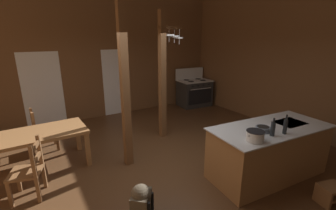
{
  "coord_description": "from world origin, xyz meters",
  "views": [
    {
      "loc": [
        -2.01,
        -3.41,
        2.44
      ],
      "look_at": [
        0.42,
        0.54,
        1.05
      ],
      "focal_mm": 24.72,
      "sensor_mm": 36.0,
      "label": 1
    }
  ],
  "objects_px": {
    "backpack": "(141,204)",
    "bottle_short_on_counter": "(273,129)",
    "kitchen_island": "(268,151)",
    "mixing_bowl_on_counter": "(263,129)",
    "stove_range": "(194,92)",
    "stockpot_on_counter": "(255,136)",
    "step_stool": "(331,193)",
    "dining_table": "(37,137)",
    "ladderback_chair_near_window": "(29,171)",
    "bottle_tall_on_counter": "(285,126)",
    "ladderback_chair_by_post": "(42,131)"
  },
  "relations": [
    {
      "from": "backpack",
      "to": "dining_table",
      "type": "bearing_deg",
      "value": 114.87
    },
    {
      "from": "backpack",
      "to": "mixing_bowl_on_counter",
      "type": "relative_size",
      "value": 2.56
    },
    {
      "from": "step_stool",
      "to": "bottle_tall_on_counter",
      "type": "distance_m",
      "value": 1.17
    },
    {
      "from": "step_stool",
      "to": "ladderback_chair_by_post",
      "type": "relative_size",
      "value": 0.45
    },
    {
      "from": "stockpot_on_counter",
      "to": "kitchen_island",
      "type": "bearing_deg",
      "value": 16.95
    },
    {
      "from": "mixing_bowl_on_counter",
      "to": "stove_range",
      "type": "bearing_deg",
      "value": 65.86
    },
    {
      "from": "stockpot_on_counter",
      "to": "bottle_short_on_counter",
      "type": "relative_size",
      "value": 1.15
    },
    {
      "from": "bottle_tall_on_counter",
      "to": "step_stool",
      "type": "bearing_deg",
      "value": -70.7
    },
    {
      "from": "dining_table",
      "to": "ladderback_chair_by_post",
      "type": "bearing_deg",
      "value": 81.97
    },
    {
      "from": "dining_table",
      "to": "ladderback_chair_near_window",
      "type": "bearing_deg",
      "value": -102.11
    },
    {
      "from": "step_stool",
      "to": "dining_table",
      "type": "relative_size",
      "value": 0.24
    },
    {
      "from": "kitchen_island",
      "to": "bottle_tall_on_counter",
      "type": "distance_m",
      "value": 0.67
    },
    {
      "from": "stove_range",
      "to": "dining_table",
      "type": "relative_size",
      "value": 0.76
    },
    {
      "from": "stove_range",
      "to": "dining_table",
      "type": "bearing_deg",
      "value": -160.22
    },
    {
      "from": "stockpot_on_counter",
      "to": "ladderback_chair_by_post",
      "type": "bearing_deg",
      "value": 127.87
    },
    {
      "from": "stove_range",
      "to": "stockpot_on_counter",
      "type": "bearing_deg",
      "value": -117.64
    },
    {
      "from": "bottle_tall_on_counter",
      "to": "bottle_short_on_counter",
      "type": "bearing_deg",
      "value": 168.29
    },
    {
      "from": "stockpot_on_counter",
      "to": "dining_table",
      "type": "bearing_deg",
      "value": 136.79
    },
    {
      "from": "step_stool",
      "to": "stockpot_on_counter",
      "type": "xyz_separation_m",
      "value": [
        -0.88,
        0.79,
        0.84
      ]
    },
    {
      "from": "ladderback_chair_by_post",
      "to": "bottle_short_on_counter",
      "type": "distance_m",
      "value": 4.62
    },
    {
      "from": "stove_range",
      "to": "bottle_tall_on_counter",
      "type": "height_order",
      "value": "stove_range"
    },
    {
      "from": "kitchen_island",
      "to": "backpack",
      "type": "distance_m",
      "value": 2.44
    },
    {
      "from": "mixing_bowl_on_counter",
      "to": "bottle_tall_on_counter",
      "type": "distance_m",
      "value": 0.34
    },
    {
      "from": "dining_table",
      "to": "backpack",
      "type": "xyz_separation_m",
      "value": [
        1.04,
        -2.25,
        -0.34
      ]
    },
    {
      "from": "dining_table",
      "to": "mixing_bowl_on_counter",
      "type": "distance_m",
      "value": 4.01
    },
    {
      "from": "mixing_bowl_on_counter",
      "to": "stockpot_on_counter",
      "type": "bearing_deg",
      "value": -157.6
    },
    {
      "from": "stove_range",
      "to": "backpack",
      "type": "bearing_deg",
      "value": -134.72
    },
    {
      "from": "step_stool",
      "to": "bottle_short_on_counter",
      "type": "xyz_separation_m",
      "value": [
        -0.5,
        0.77,
        0.88
      ]
    },
    {
      "from": "kitchen_island",
      "to": "step_stool",
      "type": "bearing_deg",
      "value": -80.45
    },
    {
      "from": "ladderback_chair_by_post",
      "to": "stockpot_on_counter",
      "type": "relative_size",
      "value": 2.82
    },
    {
      "from": "backpack",
      "to": "bottle_short_on_counter",
      "type": "relative_size",
      "value": 2.04
    },
    {
      "from": "backpack",
      "to": "mixing_bowl_on_counter",
      "type": "height_order",
      "value": "mixing_bowl_on_counter"
    },
    {
      "from": "kitchen_island",
      "to": "step_stool",
      "type": "xyz_separation_m",
      "value": [
        0.17,
        -1.0,
        -0.29
      ]
    },
    {
      "from": "ladderback_chair_near_window",
      "to": "backpack",
      "type": "height_order",
      "value": "ladderback_chair_near_window"
    },
    {
      "from": "step_stool",
      "to": "stockpot_on_counter",
      "type": "height_order",
      "value": "stockpot_on_counter"
    },
    {
      "from": "stove_range",
      "to": "mixing_bowl_on_counter",
      "type": "bearing_deg",
      "value": -114.14
    },
    {
      "from": "backpack",
      "to": "stove_range",
      "type": "bearing_deg",
      "value": 45.28
    },
    {
      "from": "kitchen_island",
      "to": "mixing_bowl_on_counter",
      "type": "relative_size",
      "value": 9.62
    },
    {
      "from": "dining_table",
      "to": "bottle_tall_on_counter",
      "type": "xyz_separation_m",
      "value": [
        3.4,
        -2.67,
        0.41
      ]
    },
    {
      "from": "ladderback_chair_by_post",
      "to": "mixing_bowl_on_counter",
      "type": "distance_m",
      "value": 4.49
    },
    {
      "from": "backpack",
      "to": "bottle_short_on_counter",
      "type": "distance_m",
      "value": 2.26
    },
    {
      "from": "dining_table",
      "to": "bottle_short_on_counter",
      "type": "relative_size",
      "value": 5.92
    },
    {
      "from": "ladderback_chair_by_post",
      "to": "stockpot_on_counter",
      "type": "bearing_deg",
      "value": -52.13
    },
    {
      "from": "backpack",
      "to": "bottle_short_on_counter",
      "type": "height_order",
      "value": "bottle_short_on_counter"
    },
    {
      "from": "dining_table",
      "to": "stockpot_on_counter",
      "type": "xyz_separation_m",
      "value": [
        2.76,
        -2.6,
        0.37
      ]
    },
    {
      "from": "step_stool",
      "to": "ladderback_chair_by_post",
      "type": "height_order",
      "value": "ladderback_chair_by_post"
    },
    {
      "from": "stove_range",
      "to": "stockpot_on_counter",
      "type": "distance_m",
      "value": 5.02
    },
    {
      "from": "ladderback_chair_near_window",
      "to": "kitchen_island",
      "type": "bearing_deg",
      "value": -22.99
    },
    {
      "from": "stove_range",
      "to": "step_stool",
      "type": "bearing_deg",
      "value": -105.4
    },
    {
      "from": "dining_table",
      "to": "bottle_short_on_counter",
      "type": "xyz_separation_m",
      "value": [
        3.15,
        -2.62,
        0.4
      ]
    }
  ]
}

